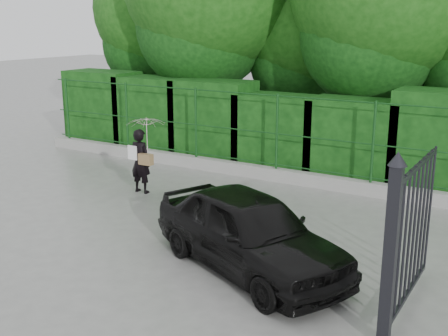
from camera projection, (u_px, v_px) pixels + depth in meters
The scene contains 7 objects.
ground at pixel (145, 237), 10.01m from camera, with size 80.00×80.00×0.00m, color gray.
kerb at pixel (261, 172), 13.69m from camera, with size 14.00×0.25×0.30m, color #9E9E99.
fence at pixel (270, 131), 13.32m from camera, with size 14.13×0.06×1.80m.
hedge at pixel (278, 128), 14.32m from camera, with size 14.20×1.20×2.28m.
gate at pixel (401, 238), 6.81m from camera, with size 0.22×2.33×2.36m.
woman at pixel (144, 143), 12.31m from camera, with size 0.85×0.86×1.71m.
car at pixel (249, 231), 8.57m from camera, with size 1.47×3.66×1.25m, color black.
Camera 1 is at (6.04, -7.29, 3.75)m, focal length 45.00 mm.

